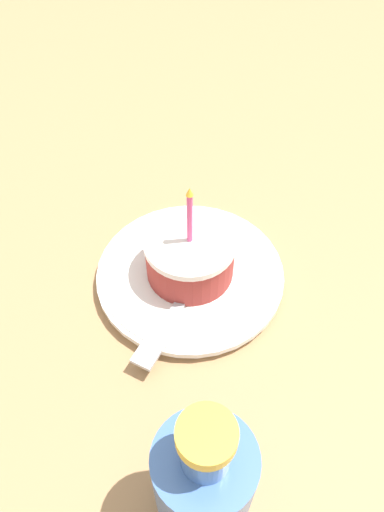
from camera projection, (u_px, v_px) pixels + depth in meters
The scene contains 5 objects.
ground_plane at pixel (185, 302), 0.62m from camera, with size 2.40×2.40×0.04m.
plate at pixel (192, 275), 0.61m from camera, with size 0.23×0.23×0.02m.
cake_slice at pixel (188, 255), 0.58m from camera, with size 0.11×0.11×0.13m.
fork at pixel (174, 313), 0.56m from camera, with size 0.04×0.18×0.00m.
bottle at pixel (204, 484), 0.39m from camera, with size 0.08×0.08×0.19m.
Camera 1 is at (-0.12, 0.33, 0.49)m, focal length 35.00 mm.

